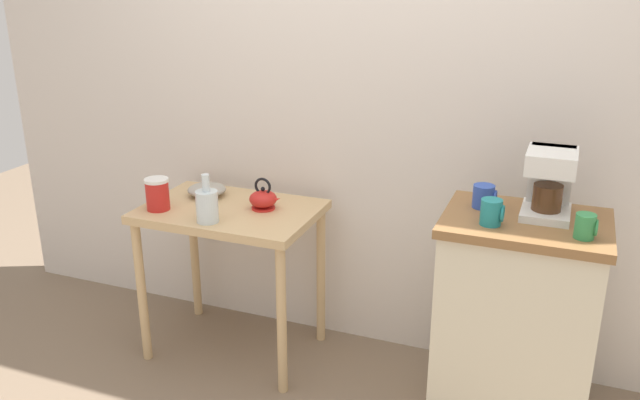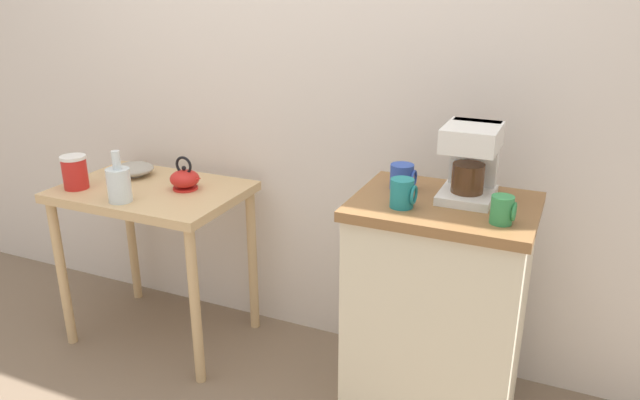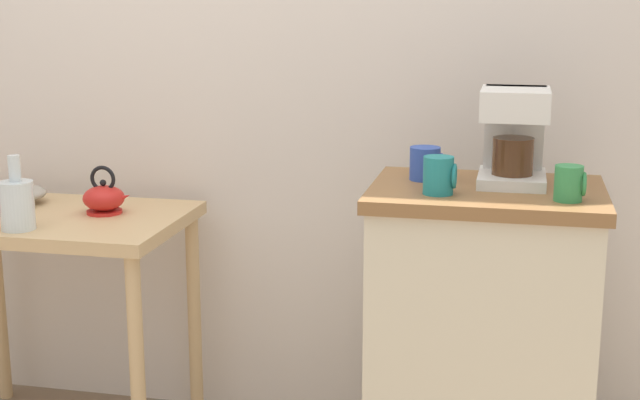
{
  "view_description": "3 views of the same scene",
  "coord_description": "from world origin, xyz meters",
  "px_view_note": "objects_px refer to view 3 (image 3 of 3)",
  "views": [
    {
      "loc": [
        0.89,
        -2.49,
        1.84
      ],
      "look_at": [
        -0.07,
        -0.04,
        0.89
      ],
      "focal_mm": 37.16,
      "sensor_mm": 36.0,
      "label": 1
    },
    {
      "loc": [
        1.17,
        -1.98,
        1.65
      ],
      "look_at": [
        0.3,
        -0.04,
        0.86
      ],
      "focal_mm": 34.14,
      "sensor_mm": 36.0,
      "label": 2
    },
    {
      "loc": [
        0.84,
        -2.45,
        1.43
      ],
      "look_at": [
        0.3,
        -0.0,
        0.86
      ],
      "focal_mm": 51.15,
      "sensor_mm": 36.0,
      "label": 3
    }
  ],
  "objects_px": {
    "glass_carafe_vase": "(17,203)",
    "mug_tall_green": "(570,183)",
    "coffee_maker": "(514,132)",
    "bowl_stoneware": "(17,194)",
    "teakettle": "(104,198)",
    "mug_blue": "(426,164)",
    "mug_dark_teal": "(439,175)"
  },
  "relations": [
    {
      "from": "glass_carafe_vase",
      "to": "mug_tall_green",
      "type": "bearing_deg",
      "value": -0.34
    },
    {
      "from": "glass_carafe_vase",
      "to": "coffee_maker",
      "type": "height_order",
      "value": "coffee_maker"
    },
    {
      "from": "bowl_stoneware",
      "to": "glass_carafe_vase",
      "type": "bearing_deg",
      "value": -58.96
    },
    {
      "from": "bowl_stoneware",
      "to": "teakettle",
      "type": "height_order",
      "value": "teakettle"
    },
    {
      "from": "bowl_stoneware",
      "to": "coffee_maker",
      "type": "distance_m",
      "value": 1.6
    },
    {
      "from": "bowl_stoneware",
      "to": "mug_blue",
      "type": "height_order",
      "value": "mug_blue"
    },
    {
      "from": "mug_blue",
      "to": "mug_tall_green",
      "type": "xyz_separation_m",
      "value": [
        0.38,
        -0.19,
        -0.0
      ]
    },
    {
      "from": "bowl_stoneware",
      "to": "mug_tall_green",
      "type": "xyz_separation_m",
      "value": [
        1.72,
        -0.31,
        0.17
      ]
    },
    {
      "from": "bowl_stoneware",
      "to": "mug_tall_green",
      "type": "relative_size",
      "value": 2.08
    },
    {
      "from": "teakettle",
      "to": "mug_tall_green",
      "type": "height_order",
      "value": "mug_tall_green"
    },
    {
      "from": "teakettle",
      "to": "coffee_maker",
      "type": "relative_size",
      "value": 0.61
    },
    {
      "from": "mug_blue",
      "to": "bowl_stoneware",
      "type": "bearing_deg",
      "value": 174.93
    },
    {
      "from": "teakettle",
      "to": "mug_tall_green",
      "type": "distance_m",
      "value": 1.41
    },
    {
      "from": "glass_carafe_vase",
      "to": "mug_dark_teal",
      "type": "bearing_deg",
      "value": 0.05
    },
    {
      "from": "mug_blue",
      "to": "teakettle",
      "type": "bearing_deg",
      "value": 176.63
    },
    {
      "from": "coffee_maker",
      "to": "mug_tall_green",
      "type": "distance_m",
      "value": 0.26
    },
    {
      "from": "bowl_stoneware",
      "to": "coffee_maker",
      "type": "relative_size",
      "value": 0.72
    },
    {
      "from": "glass_carafe_vase",
      "to": "mug_tall_green",
      "type": "distance_m",
      "value": 1.54
    },
    {
      "from": "teakettle",
      "to": "mug_dark_teal",
      "type": "height_order",
      "value": "mug_dark_teal"
    },
    {
      "from": "coffee_maker",
      "to": "mug_blue",
      "type": "xyz_separation_m",
      "value": [
        -0.24,
        -0.01,
        -0.1
      ]
    },
    {
      "from": "mug_blue",
      "to": "glass_carafe_vase",
      "type": "bearing_deg",
      "value": -171.3
    },
    {
      "from": "bowl_stoneware",
      "to": "mug_blue",
      "type": "relative_size",
      "value": 2.03
    },
    {
      "from": "teakettle",
      "to": "mug_blue",
      "type": "bearing_deg",
      "value": -3.37
    },
    {
      "from": "glass_carafe_vase",
      "to": "mug_dark_teal",
      "type": "height_order",
      "value": "mug_dark_teal"
    },
    {
      "from": "teakettle",
      "to": "mug_dark_teal",
      "type": "xyz_separation_m",
      "value": [
        1.05,
        -0.24,
        0.16
      ]
    },
    {
      "from": "mug_dark_teal",
      "to": "teakettle",
      "type": "bearing_deg",
      "value": 167.41
    },
    {
      "from": "glass_carafe_vase",
      "to": "mug_tall_green",
      "type": "height_order",
      "value": "mug_tall_green"
    },
    {
      "from": "bowl_stoneware",
      "to": "coffee_maker",
      "type": "bearing_deg",
      "value": -3.96
    },
    {
      "from": "glass_carafe_vase",
      "to": "coffee_maker",
      "type": "bearing_deg",
      "value": 7.65
    },
    {
      "from": "coffee_maker",
      "to": "bowl_stoneware",
      "type": "bearing_deg",
      "value": 176.04
    },
    {
      "from": "bowl_stoneware",
      "to": "coffee_maker",
      "type": "height_order",
      "value": "coffee_maker"
    },
    {
      "from": "teakettle",
      "to": "mug_dark_teal",
      "type": "distance_m",
      "value": 1.09
    }
  ]
}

